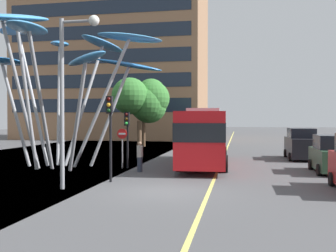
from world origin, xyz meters
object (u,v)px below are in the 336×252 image
object	(u,v)px
pedestrian	(140,157)
no_entry_sign	(122,142)
street_lamp	(71,78)
red_bus	(204,134)
car_parked_far	(301,145)
leaf_sculpture	(61,51)
car_parked_mid	(333,155)
traffic_light_kerb_far	(127,128)
traffic_light_kerb_near	(110,120)

from	to	relation	value
pedestrian	no_entry_sign	bearing A→B (deg)	139.36
no_entry_sign	street_lamp	bearing A→B (deg)	-90.67
street_lamp	no_entry_sign	xyz separation A→B (m)	(0.08, 6.78, -3.05)
red_bus	car_parked_far	distance (m)	8.24
leaf_sculpture	street_lamp	distance (m)	7.98
car_parked_mid	car_parked_far	bearing A→B (deg)	94.97
no_entry_sign	traffic_light_kerb_far	bearing A→B (deg)	31.79
car_parked_far	car_parked_mid	bearing A→B (deg)	-85.03
red_bus	traffic_light_kerb_far	distance (m)	4.89
traffic_light_kerb_far	pedestrian	world-z (taller)	traffic_light_kerb_far
car_parked_mid	pedestrian	world-z (taller)	car_parked_mid
car_parked_mid	no_entry_sign	distance (m)	11.81
pedestrian	traffic_light_kerb_near	bearing A→B (deg)	-97.09
traffic_light_kerb_far	car_parked_mid	xyz separation A→B (m)	(11.53, 0.16, -1.46)
traffic_light_kerb_far	pedestrian	size ratio (longest dim) A/B	1.99
red_bus	pedestrian	xyz separation A→B (m)	(-3.24, -3.49, -1.11)
traffic_light_kerb_far	no_entry_sign	bearing A→B (deg)	-148.21
car_parked_mid	car_parked_far	size ratio (longest dim) A/B	0.85
leaf_sculpture	car_parked_far	xyz separation A→B (m)	(14.96, 7.34, -5.96)
traffic_light_kerb_near	street_lamp	world-z (taller)	street_lamp
traffic_light_kerb_near	red_bus	bearing A→B (deg)	62.69
red_bus	street_lamp	size ratio (longest dim) A/B	1.51
red_bus	traffic_light_kerb_far	world-z (taller)	red_bus
car_parked_far	no_entry_sign	world-z (taller)	no_entry_sign
red_bus	traffic_light_kerb_near	xyz separation A→B (m)	(-3.69, -7.15, 0.92)
red_bus	car_parked_mid	distance (m)	7.50
traffic_light_kerb_near	pedestrian	xyz separation A→B (m)	(0.45, 3.66, -2.03)
traffic_light_kerb_near	no_entry_sign	xyz separation A→B (m)	(-0.93, 4.85, -1.29)
traffic_light_kerb_near	car_parked_far	bearing A→B (deg)	49.63
traffic_light_kerb_far	street_lamp	distance (m)	7.29
car_parked_mid	leaf_sculpture	bearing A→B (deg)	-178.37
leaf_sculpture	car_parked_mid	size ratio (longest dim) A/B	3.18
pedestrian	car_parked_mid	bearing A→B (deg)	8.25
red_bus	car_parked_mid	bearing A→B (deg)	-15.51
car_parked_far	street_lamp	distance (m)	18.31
pedestrian	red_bus	bearing A→B (deg)	47.17
street_lamp	car_parked_mid	bearing A→B (deg)	30.87
leaf_sculpture	traffic_light_kerb_far	bearing A→B (deg)	4.08
pedestrian	no_entry_sign	size ratio (longest dim) A/B	0.71
no_entry_sign	red_bus	bearing A→B (deg)	26.46
leaf_sculpture	street_lamp	bearing A→B (deg)	-60.94
red_bus	traffic_light_kerb_near	bearing A→B (deg)	-117.31
street_lamp	red_bus	bearing A→B (deg)	62.61
red_bus	car_parked_mid	size ratio (longest dim) A/B	2.82
street_lamp	car_parked_far	bearing A→B (deg)	51.16
leaf_sculpture	no_entry_sign	distance (m)	6.63
car_parked_mid	street_lamp	distance (m)	14.30
traffic_light_kerb_near	car_parked_mid	world-z (taller)	traffic_light_kerb_near
traffic_light_kerb_far	pedestrian	xyz separation A→B (m)	(1.13, -1.35, -1.58)
red_bus	traffic_light_kerb_far	size ratio (longest dim) A/B	3.27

